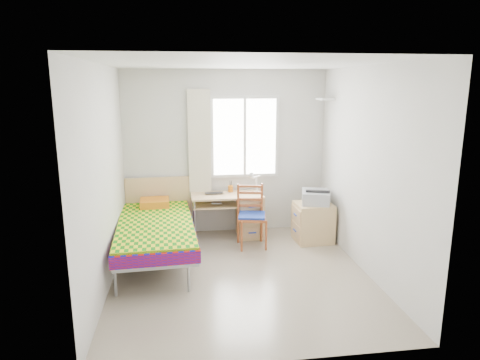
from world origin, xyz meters
name	(u,v)px	position (x,y,z in m)	size (l,w,h in m)	color
floor	(241,275)	(0.00, 0.00, 0.00)	(3.50, 3.50, 0.00)	#BCAD93
ceiling	(241,64)	(0.00, 0.00, 2.60)	(3.50, 3.50, 0.00)	white
wall_back	(226,153)	(0.00, 1.75, 1.30)	(3.20, 3.20, 0.00)	silver
wall_left	(104,179)	(-1.60, 0.00, 1.30)	(3.50, 3.50, 0.00)	silver
wall_right	(368,172)	(1.60, 0.00, 1.30)	(3.50, 3.50, 0.00)	silver
window	(245,137)	(0.30, 1.73, 1.55)	(1.10, 0.04, 1.30)	white
curtain	(200,145)	(-0.42, 1.68, 1.45)	(0.35, 0.05, 1.70)	beige
floating_shelf	(325,99)	(1.49, 1.40, 2.15)	(0.20, 0.32, 0.03)	white
bed	(156,227)	(-1.08, 0.72, 0.46)	(1.12, 2.22, 0.94)	#979A9F
desk	(245,213)	(0.27, 1.43, 0.38)	(1.11, 0.51, 0.69)	tan
chair	(252,212)	(0.31, 1.02, 0.52)	(0.47, 0.47, 0.93)	#98431D
cabinet	(313,222)	(1.27, 1.07, 0.30)	(0.57, 0.51, 0.60)	#DAB16F
printer	(315,197)	(1.30, 1.10, 0.70)	(0.50, 0.55, 0.20)	#AEB1B7
laptop	(214,194)	(-0.22, 1.46, 0.71)	(0.29, 0.18, 0.02)	black
pen_cup	(231,189)	(0.05, 1.60, 0.74)	(0.08, 0.08, 0.10)	orange
task_lamp	(254,181)	(0.39, 1.33, 0.92)	(0.21, 0.31, 0.37)	white
book	(212,202)	(-0.26, 1.40, 0.59)	(0.16, 0.21, 0.02)	gray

